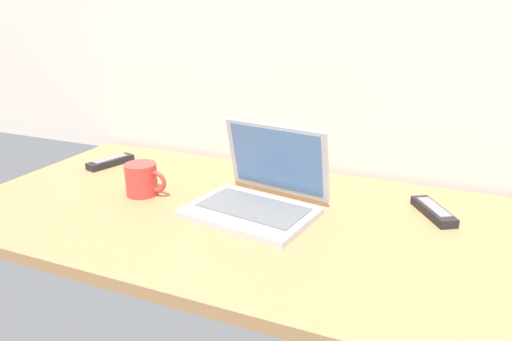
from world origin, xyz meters
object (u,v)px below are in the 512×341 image
coffee_mug (141,179)px  remote_control_far (433,211)px  remote_control_near (111,162)px  laptop (260,193)px

coffee_mug → remote_control_far: 0.79m
coffee_mug → remote_control_near: (-0.25, 0.17, -0.03)m
laptop → remote_control_far: size_ratio=2.15×
coffee_mug → remote_control_far: coffee_mug is taller
laptop → remote_control_near: 0.61m
laptop → remote_control_near: bearing=167.2°
coffee_mug → remote_control_far: size_ratio=0.79×
coffee_mug → remote_control_far: (0.77, 0.18, -0.03)m
laptop → remote_control_near: (-0.60, 0.14, -0.03)m
laptop → coffee_mug: 0.35m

